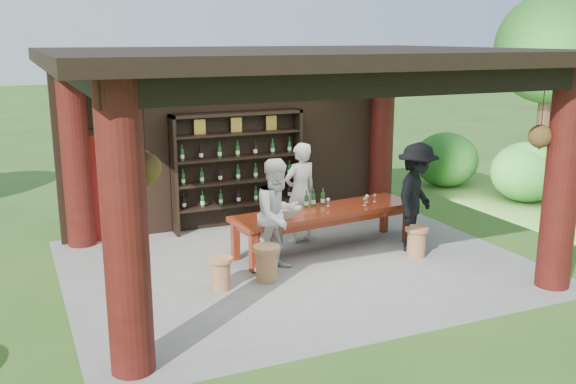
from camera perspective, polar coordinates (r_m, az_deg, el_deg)
name	(u,v)px	position (r m, az deg, el deg)	size (l,w,h in m)	color
ground	(298,264)	(10.72, 0.87, -6.45)	(90.00, 90.00, 0.00)	#2D5119
pavilion	(287,134)	(10.57, -0.13, 5.20)	(7.50, 6.00, 3.60)	slate
wine_shelf	(238,170)	(12.54, -4.47, 1.94)	(2.60, 0.39, 2.29)	black
tasting_table	(325,216)	(11.25, 3.32, -2.11)	(3.48, 1.24, 0.75)	#60210D
stool_near_left	(267,262)	(9.94, -1.91, -6.28)	(0.43, 0.43, 0.56)	#98613D
stool_near_right	(416,241)	(11.21, 11.35, -4.31)	(0.40, 0.40, 0.53)	#98613D
stool_far_left	(220,272)	(9.68, -6.02, -7.13)	(0.38, 0.38, 0.50)	#98613D
host	(300,193)	(11.66, 1.10, -0.06)	(0.67, 0.44, 1.84)	beige
guest_woman	(278,215)	(10.19, -0.89, -2.10)	(0.89, 0.69, 1.84)	silver
guest_man	(417,197)	(11.36, 11.35, -0.48)	(1.24, 0.71, 1.93)	black
table_bottles	(314,198)	(11.37, 2.35, -0.51)	(0.43, 0.14, 0.31)	#194C1E
table_glasses	(359,200)	(11.61, 6.31, -0.69)	(0.98, 0.30, 0.15)	silver
napkin_basket	(285,214)	(10.66, -0.27, -1.94)	(0.26, 0.18, 0.14)	#BF6672
shrubs	(370,208)	(12.21, 7.26, -1.41)	(15.00, 7.43, 1.36)	#194C14
trees	(390,53)	(13.46, 9.06, 12.14)	(21.23, 10.02, 4.80)	#3F2819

